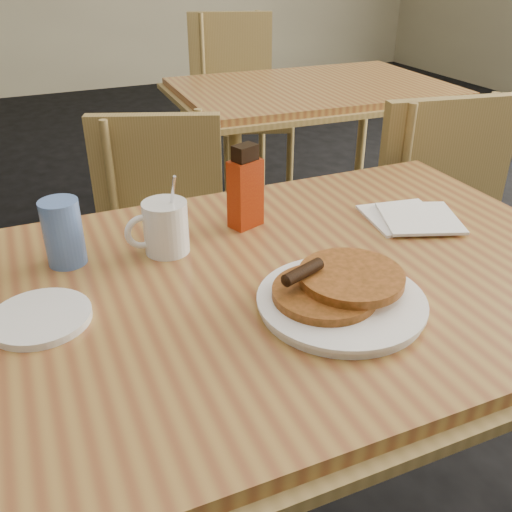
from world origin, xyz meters
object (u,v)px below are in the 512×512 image
Objects in this scene: main_table at (283,294)px; neighbor_table at (312,96)px; chair_main_far at (170,236)px; pancake_plate at (340,296)px; syrup_bottle at (245,189)px; chair_neighbor_far at (238,93)px; blue_tumbler at (63,233)px; coffee_mug at (164,227)px; chair_neighbor_near at (417,206)px.

main_table is 1.48m from neighbor_table.
main_table is 1.44× the size of chair_main_far.
neighbor_table is 1.58m from pancake_plate.
syrup_bottle is (-0.75, -1.07, 0.12)m from neighbor_table.
pancake_plate is at bearing -106.36° from syrup_bottle.
main_table is at bearing -90.01° from chair_neighbor_far.
pancake_plate is at bearing -74.50° from main_table.
main_table is 0.40m from blue_tumbler.
coffee_mug reaches higher than blue_tumbler.
chair_neighbor_far reaches higher than syrup_bottle.
chair_neighbor_far is 1.47m from chair_neighbor_near.
chair_main_far is at bearing 90.84° from main_table.
neighbor_table is at bearing 66.71° from coffee_mug.
chair_main_far reaches higher than neighbor_table.
chair_main_far reaches higher than pancake_plate.
chair_neighbor_far reaches higher than pancake_plate.
pancake_plate is (0.05, -0.83, 0.27)m from chair_main_far.
chair_main_far is at bearing 93.10° from pancake_plate.
main_table is 7.86× the size of coffee_mug.
blue_tumbler is at bearing -135.67° from neighbor_table.
syrup_bottle is at bearing -65.36° from chair_main_far.
coffee_mug is 1.28× the size of blue_tumbler.
coffee_mug reaches higher than chair_main_far.
syrup_bottle is at bearing 29.65° from coffee_mug.
coffee_mug is (-0.93, -1.11, 0.10)m from neighbor_table.
pancake_plate is (-0.71, -0.66, 0.24)m from chair_neighbor_near.
coffee_mug is at bearing 173.33° from syrup_bottle.
chair_neighbor_far is at bearing 100.36° from chair_neighbor_near.
chair_main_far is at bearing 91.19° from coffee_mug.
main_table and neighbor_table have the same top height.
chair_main_far is (-0.01, 0.71, -0.21)m from main_table.
blue_tumbler is (-0.17, 0.03, 0.01)m from coffee_mug.
blue_tumbler is at bearing -173.73° from coffee_mug.
chair_main_far is 0.60m from syrup_bottle.
chair_main_far is at bearing -99.88° from chair_neighbor_far.
neighbor_table is 1.28× the size of chair_neighbor_near.
neighbor_table is 0.75m from chair_neighbor_far.
coffee_mug is at bearing -130.00° from neighbor_table.
blue_tumbler is (-0.33, 0.19, 0.10)m from main_table.
blue_tumbler is (-0.32, -0.51, 0.31)m from chair_main_far.
syrup_bottle is (-0.02, 0.33, 0.06)m from pancake_plate.
chair_neighbor_near reaches higher than blue_tumbler.
neighbor_table is 1.31m from syrup_bottle.
coffee_mug is at bearing -83.89° from chair_main_far.
neighbor_table is at bearing 58.83° from main_table.
chair_neighbor_far is (0.75, 2.00, -0.14)m from main_table.
chair_neighbor_near is 1.00m from pancake_plate.
syrup_bottle is at bearing -91.66° from chair_neighbor_far.
main_table is 1.27× the size of chair_neighbor_far.
syrup_bottle is (-0.73, -1.80, 0.26)m from chair_neighbor_far.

